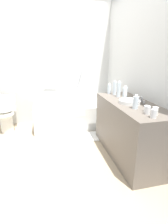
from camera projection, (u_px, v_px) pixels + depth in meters
name	position (u px, v px, depth m)	size (l,w,h in m)	color
ground_plane	(55.00, 146.00, 2.89)	(3.74, 3.74, 0.00)	tan
wall_back_tiled	(47.00, 64.00, 3.64)	(3.14, 0.10, 2.56)	silver
wall_right_mirror	(138.00, 68.00, 2.78)	(0.10, 2.83, 2.56)	silver
bathtub	(74.00, 114.00, 3.68)	(1.68, 0.77, 1.13)	silver
toilet	(6.00, 113.00, 3.37)	(0.40, 0.53, 0.72)	white
vanity_counter	(129.00, 130.00, 2.54)	(0.57, 1.44, 0.83)	#6B6056
sink_basin	(130.00, 101.00, 2.38)	(0.30, 0.30, 0.05)	white
sink_faucet	(141.00, 100.00, 2.41)	(0.12, 0.15, 0.08)	#B7B7BC
water_bottle_0	(119.00, 89.00, 2.70)	(0.06, 0.06, 0.26)	silver
water_bottle_1	(115.00, 88.00, 2.85)	(0.06, 0.06, 0.24)	silver
water_bottle_2	(136.00, 102.00, 2.12)	(0.07, 0.07, 0.18)	silver
water_bottle_3	(109.00, 89.00, 2.94)	(0.06, 0.06, 0.18)	silver
water_bottle_4	(125.00, 93.00, 2.54)	(0.07, 0.07, 0.21)	silver
drinking_glass_0	(147.00, 109.00, 2.01)	(0.07, 0.07, 0.08)	white
drinking_glass_1	(155.00, 111.00, 1.90)	(0.06, 0.06, 0.10)	white
drinking_glass_2	(148.00, 110.00, 1.93)	(0.06, 0.06, 0.09)	white
drinking_glass_3	(154.00, 114.00, 1.82)	(0.06, 0.06, 0.10)	white
bath_mat	(88.00, 137.00, 3.22)	(0.55, 0.39, 0.01)	white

